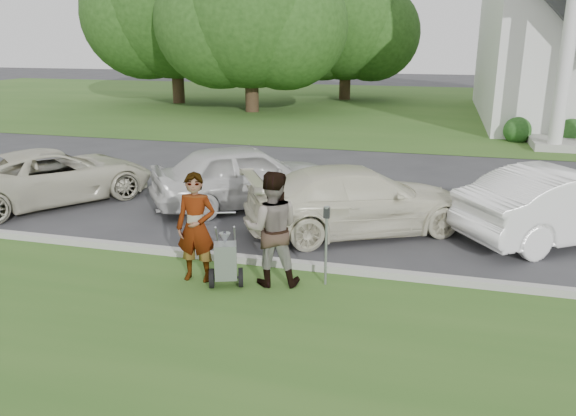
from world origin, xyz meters
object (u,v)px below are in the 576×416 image
at_px(parking_meter_near, 326,236).
at_px(car_c, 358,200).
at_px(car_b, 246,175).
at_px(person_right, 272,230).
at_px(car_d, 567,205).
at_px(striping_cart, 226,262).
at_px(tree_far, 174,10).
at_px(car_a, 54,176).
at_px(person_left, 196,228).
at_px(tree_left, 250,18).
at_px(tree_back, 346,27).

xyz_separation_m(parking_meter_near, car_c, (0.13, 2.93, -0.17)).
relative_size(car_b, car_c, 0.94).
height_order(parking_meter_near, car_b, car_b).
relative_size(person_right, car_d, 0.42).
xyz_separation_m(striping_cart, car_d, (6.00, 4.01, 0.32)).
bearing_deg(tree_far, person_right, -61.27).
bearing_deg(car_b, person_right, 168.15).
relative_size(car_a, car_b, 1.07).
xyz_separation_m(tree_far, car_c, (14.83, -22.07, -4.98)).
relative_size(tree_far, person_left, 6.09).
xyz_separation_m(tree_left, tree_back, (4.00, 8.00, -0.38)).
relative_size(tree_back, parking_meter_near, 6.81).
xyz_separation_m(tree_far, person_right, (13.81, -25.19, -4.70)).
height_order(tree_far, car_a, tree_far).
xyz_separation_m(striping_cart, car_c, (1.75, 3.43, 0.26)).
xyz_separation_m(car_a, car_b, (4.87, 0.93, 0.10)).
height_order(tree_left, person_right, tree_left).
bearing_deg(tree_left, person_right, -70.62).
bearing_deg(car_a, tree_back, -61.67).
xyz_separation_m(tree_back, person_left, (2.51, -30.37, -3.77)).
bearing_deg(car_a, car_d, -143.84).
relative_size(tree_far, striping_cart, 9.57).
bearing_deg(tree_far, parking_meter_near, -59.54).
distance_m(tree_far, car_d, 29.16).
bearing_deg(car_d, car_a, 57.01).
distance_m(tree_far, parking_meter_near, 29.40).
bearing_deg(tree_left, car_d, -54.72).
xyz_separation_m(tree_left, car_c, (8.83, -19.07, -4.39)).
relative_size(parking_meter_near, car_d, 0.30).
bearing_deg(car_a, tree_far, -37.46).
relative_size(person_right, parking_meter_near, 1.40).
bearing_deg(person_right, car_d, -159.16).
height_order(tree_back, car_b, tree_back).
relative_size(tree_left, tree_far, 0.91).
distance_m(striping_cart, car_b, 4.84).
bearing_deg(car_b, parking_meter_near, 178.30).
relative_size(tree_left, striping_cart, 8.74).
height_order(person_left, car_c, person_left).
bearing_deg(car_a, car_b, -134.36).
height_order(striping_cart, car_c, car_c).
bearing_deg(car_c, tree_left, -4.48).
bearing_deg(person_left, tree_left, 101.84).
height_order(tree_left, tree_back, tree_left).
distance_m(tree_far, striping_cart, 29.14).
xyz_separation_m(tree_far, car_d, (19.08, -21.49, -4.92)).
distance_m(tree_left, parking_meter_near, 24.03).
height_order(striping_cart, car_d, car_d).
relative_size(striping_cart, car_d, 0.26).
height_order(car_c, car_d, car_d).
distance_m(striping_cart, car_c, 3.86).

